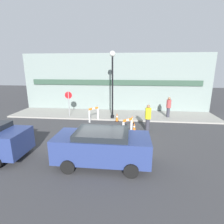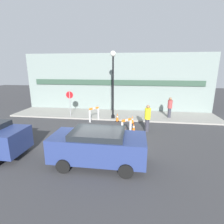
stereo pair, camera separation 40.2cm
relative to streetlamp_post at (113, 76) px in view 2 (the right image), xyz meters
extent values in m
plane|color=#38383A|center=(-0.13, -4.96, -3.53)|extent=(60.00, 60.00, 0.00)
cube|color=gray|center=(-0.13, 1.20, -3.47)|extent=(18.00, 3.32, 0.12)
cube|color=gray|center=(-0.13, 2.94, -0.78)|extent=(18.00, 0.12, 5.50)
cube|color=#2D4738|center=(-0.13, 2.83, -0.73)|extent=(16.20, 0.10, 0.50)
cylinder|color=black|center=(0.00, 0.00, -3.29)|extent=(0.29, 0.29, 0.24)
cylinder|color=black|center=(0.00, 0.00, -0.95)|extent=(0.13, 0.13, 4.93)
sphere|color=silver|center=(0.00, 0.00, 1.69)|extent=(0.44, 0.44, 0.44)
cylinder|color=gray|center=(-3.76, 0.20, -2.37)|extent=(0.06, 0.06, 2.08)
cylinder|color=red|center=(-3.76, 0.20, -1.60)|extent=(0.60, 0.07, 0.60)
cube|color=white|center=(1.08, -3.76, -3.04)|extent=(0.14, 0.14, 0.98)
cube|color=white|center=(1.57, -3.27, -3.04)|extent=(0.14, 0.14, 0.98)
cube|color=orange|center=(1.32, -3.52, -2.48)|extent=(0.55, 0.55, 0.15)
cube|color=white|center=(1.32, -3.52, -2.48)|extent=(0.18, 0.18, 0.13)
cube|color=white|center=(-1.15, -0.41, -3.04)|extent=(0.14, 0.13, 0.99)
cube|color=white|center=(-1.69, -1.09, -3.04)|extent=(0.14, 0.13, 0.99)
cube|color=orange|center=(-1.42, -0.75, -2.47)|extent=(0.60, 0.74, 0.15)
cube|color=white|center=(-1.42, -0.75, -2.47)|extent=(0.20, 0.24, 0.13)
cube|color=black|center=(0.42, -0.56, -3.51)|extent=(0.30, 0.30, 0.04)
cone|color=orange|center=(0.42, -0.56, -3.16)|extent=(0.22, 0.22, 0.65)
cylinder|color=white|center=(0.42, -0.56, -3.13)|extent=(0.13, 0.13, 0.09)
cube|color=black|center=(1.77, -2.72, -3.51)|extent=(0.30, 0.30, 0.04)
cone|color=orange|center=(1.77, -2.72, -3.20)|extent=(0.22, 0.22, 0.59)
cylinder|color=white|center=(1.77, -2.72, -3.17)|extent=(0.13, 0.13, 0.08)
cube|color=black|center=(-1.37, -3.90, -3.51)|extent=(0.30, 0.30, 0.04)
cone|color=orange|center=(-1.37, -3.90, -3.14)|extent=(0.23, 0.23, 0.69)
cylinder|color=white|center=(-1.37, -3.90, -3.11)|extent=(0.13, 0.13, 0.10)
cube|color=black|center=(1.63, -0.93, -3.51)|extent=(0.30, 0.30, 0.04)
cone|color=orange|center=(1.63, -0.93, -3.20)|extent=(0.23, 0.22, 0.58)
cylinder|color=white|center=(1.63, -0.93, -3.17)|extent=(0.13, 0.13, 0.08)
cylinder|color=#33333D|center=(2.66, -2.50, -3.09)|extent=(0.33, 0.33, 0.88)
cylinder|color=yellow|center=(2.66, -2.50, -2.29)|extent=(0.46, 0.46, 0.73)
sphere|color=#8E6647|center=(2.66, -2.50, -1.81)|extent=(0.27, 0.27, 0.22)
cylinder|color=#33333D|center=(4.66, 0.79, -3.01)|extent=(0.28, 0.28, 0.81)
cylinder|color=#A33D3D|center=(4.66, 0.79, -2.27)|extent=(0.39, 0.39, 0.67)
sphere|color=#8E6647|center=(4.66, 0.79, -1.82)|extent=(0.24, 0.24, 0.23)
cylinder|color=black|center=(-4.20, -6.10, -3.23)|extent=(0.60, 0.18, 0.60)
cube|color=navy|center=(0.29, -6.96, -2.71)|extent=(4.13, 1.76, 1.05)
cube|color=#1E2328|center=(0.29, -6.96, -2.18)|extent=(2.27, 1.62, 0.49)
cylinder|color=black|center=(1.57, -6.08, -3.23)|extent=(0.60, 0.18, 0.60)
cylinder|color=black|center=(1.57, -7.84, -3.23)|extent=(0.60, 0.18, 0.60)
cylinder|color=black|center=(-0.99, -6.08, -3.23)|extent=(0.60, 0.18, 0.60)
cylinder|color=black|center=(-0.99, -7.84, -3.23)|extent=(0.60, 0.18, 0.60)
camera|label=1|loc=(1.48, -13.92, 0.70)|focal=28.00mm
camera|label=2|loc=(1.87, -13.87, 0.70)|focal=28.00mm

